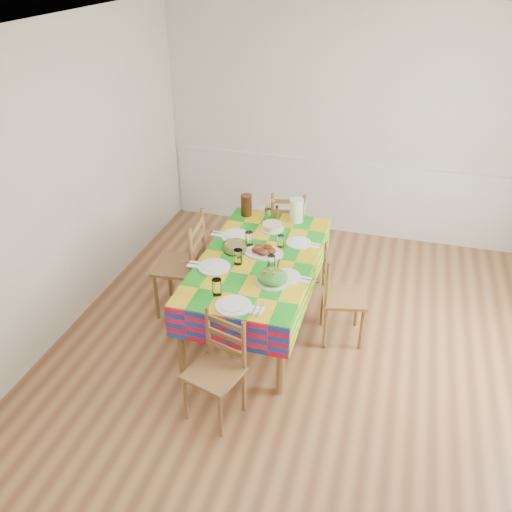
{
  "coord_description": "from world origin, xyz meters",
  "views": [
    {
      "loc": [
        0.6,
        -3.69,
        3.21
      ],
      "look_at": [
        -0.52,
        0.22,
        0.82
      ],
      "focal_mm": 38.0,
      "sensor_mm": 36.0,
      "label": 1
    }
  ],
  "objects": [
    {
      "name": "room",
      "position": [
        0.0,
        0.0,
        1.35
      ],
      "size": [
        4.58,
        5.08,
        2.78
      ],
      "color": "brown",
      "rests_on": "ground"
    },
    {
      "name": "wainscot",
      "position": [
        0.0,
        2.48,
        0.49
      ],
      "size": [
        4.41,
        0.06,
        0.92
      ],
      "color": "silver",
      "rests_on": "room"
    },
    {
      "name": "dining_table",
      "position": [
        -0.53,
        0.36,
        0.65
      ],
      "size": [
        1.01,
        1.88,
        0.73
      ],
      "color": "brown",
      "rests_on": "room"
    },
    {
      "name": "setting_near_head",
      "position": [
        -0.57,
        -0.39,
        0.76
      ],
      "size": [
        0.46,
        0.31,
        0.14
      ],
      "color": "white",
      "rests_on": "dining_table"
    },
    {
      "name": "setting_left_near",
      "position": [
        -0.8,
        0.12,
        0.76
      ],
      "size": [
        0.52,
        0.31,
        0.14
      ],
      "rotation": [
        0.0,
        0.0,
        1.57
      ],
      "color": "white",
      "rests_on": "dining_table"
    },
    {
      "name": "setting_left_far",
      "position": [
        -0.8,
        0.62,
        0.76
      ],
      "size": [
        0.51,
        0.3,
        0.13
      ],
      "rotation": [
        0.0,
        0.0,
        1.57
      ],
      "color": "white",
      "rests_on": "dining_table"
    },
    {
      "name": "setting_right_near",
      "position": [
        -0.27,
        0.14,
        0.76
      ],
      "size": [
        0.47,
        0.27,
        0.12
      ],
      "rotation": [
        0.0,
        0.0,
        -1.57
      ],
      "color": "white",
      "rests_on": "dining_table"
    },
    {
      "name": "setting_right_far",
      "position": [
        -0.29,
        0.66,
        0.76
      ],
      "size": [
        0.45,
        0.26,
        0.11
      ],
      "rotation": [
        0.0,
        0.0,
        -1.57
      ],
      "color": "white",
      "rests_on": "dining_table"
    },
    {
      "name": "meat_platter",
      "position": [
        -0.5,
        0.42,
        0.76
      ],
      "size": [
        0.37,
        0.26,
        0.07
      ],
      "color": "white",
      "rests_on": "dining_table"
    },
    {
      "name": "salad_platter",
      "position": [
        -0.31,
        -0.01,
        0.78
      ],
      "size": [
        0.28,
        0.28,
        0.12
      ],
      "color": "white",
      "rests_on": "dining_table"
    },
    {
      "name": "pasta_bowl",
      "position": [
        -0.77,
        0.4,
        0.77
      ],
      "size": [
        0.21,
        0.21,
        0.08
      ],
      "color": "white",
      "rests_on": "dining_table"
    },
    {
      "name": "cake",
      "position": [
        -0.55,
        0.91,
        0.76
      ],
      "size": [
        0.23,
        0.23,
        0.06
      ],
      "color": "white",
      "rests_on": "dining_table"
    },
    {
      "name": "serving_utensils",
      "position": [
        -0.36,
        0.29,
        0.74
      ],
      "size": [
        0.13,
        0.29,
        0.01
      ],
      "color": "black",
      "rests_on": "dining_table"
    },
    {
      "name": "flower_vase",
      "position": [
        -0.65,
        1.1,
        0.83
      ],
      "size": [
        0.14,
        0.12,
        0.23
      ],
      "color": "white",
      "rests_on": "dining_table"
    },
    {
      "name": "hot_sauce",
      "position": [
        -0.57,
        1.16,
        0.8
      ],
      "size": [
        0.03,
        0.03,
        0.14
      ],
      "primitive_type": "cylinder",
      "color": "red",
      "rests_on": "dining_table"
    },
    {
      "name": "green_pitcher",
      "position": [
        -0.36,
        1.15,
        0.85
      ],
      "size": [
        0.14,
        0.14,
        0.24
      ],
      "primitive_type": "cylinder",
      "color": "#C0E8A4",
      "rests_on": "dining_table"
    },
    {
      "name": "tea_pitcher",
      "position": [
        -0.89,
        1.15,
        0.85
      ],
      "size": [
        0.11,
        0.11,
        0.23
      ],
      "primitive_type": "cylinder",
      "color": "black",
      "rests_on": "dining_table"
    },
    {
      "name": "name_card",
      "position": [
        -0.52,
        -0.56,
        0.74
      ],
      "size": [
        0.07,
        0.02,
        0.02
      ],
      "primitive_type": "cube",
      "color": "white",
      "rests_on": "dining_table"
    },
    {
      "name": "chair_near",
      "position": [
        -0.52,
        -0.83,
        0.42
      ],
      "size": [
        0.47,
        0.46,
        0.86
      ],
      "rotation": [
        0.0,
        0.0,
        -0.29
      ],
      "color": "brown",
      "rests_on": "room"
    },
    {
      "name": "chair_far",
      "position": [
        -0.53,
        1.55,
        0.44
      ],
      "size": [
        0.46,
        0.44,
        0.9
      ],
      "rotation": [
        0.0,
        0.0,
        3.31
      ],
      "color": "brown",
      "rests_on": "room"
    },
    {
      "name": "chair_left",
      "position": [
        -1.28,
        0.36,
        0.51
      ],
      "size": [
        0.47,
        0.49,
        1.03
      ],
      "rotation": [
        0.0,
        0.0,
        -1.48
      ],
      "color": "brown",
      "rests_on": "room"
    },
    {
      "name": "chair_right",
      "position": [
        0.22,
        0.35,
        0.44
      ],
      "size": [
        0.46,
        0.47,
        0.9
      ],
      "rotation": [
        0.0,
        0.0,
        1.8
      ],
      "color": "brown",
      "rests_on": "room"
    }
  ]
}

